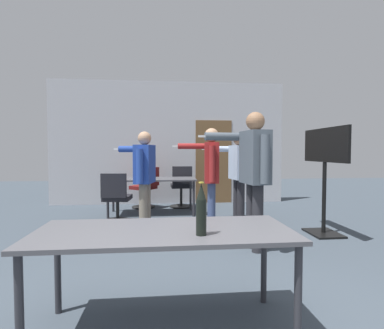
{
  "coord_description": "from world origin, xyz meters",
  "views": [
    {
      "loc": [
        -0.18,
        -1.5,
        1.28
      ],
      "look_at": [
        0.23,
        2.62,
        1.1
      ],
      "focal_mm": 28.0,
      "sensor_mm": 36.0,
      "label": 1
    }
  ],
  "objects_px": {
    "person_left_plaid": "(211,169)",
    "office_chair_side_rolled": "(146,189)",
    "person_right_polo": "(144,172)",
    "office_chair_far_right": "(116,200)",
    "tv_screen": "(325,167)",
    "person_near_casual": "(254,167)",
    "office_chair_near_pushed": "(181,188)",
    "person_far_watching": "(238,169)",
    "beer_bottle": "(201,210)"
  },
  "relations": [
    {
      "from": "person_near_casual",
      "to": "person_left_plaid",
      "type": "distance_m",
      "value": 0.97
    },
    {
      "from": "tv_screen",
      "to": "office_chair_far_right",
      "type": "xyz_separation_m",
      "value": [
        -3.3,
        1.07,
        -0.63
      ]
    },
    {
      "from": "person_right_polo",
      "to": "person_left_plaid",
      "type": "relative_size",
      "value": 0.97
    },
    {
      "from": "person_far_watching",
      "to": "office_chair_far_right",
      "type": "relative_size",
      "value": 1.78
    },
    {
      "from": "person_near_casual",
      "to": "office_chair_side_rolled",
      "type": "bearing_deg",
      "value": 19.71
    },
    {
      "from": "office_chair_far_right",
      "to": "person_near_casual",
      "type": "bearing_deg",
      "value": -34.23
    },
    {
      "from": "person_left_plaid",
      "to": "office_chair_near_pushed",
      "type": "distance_m",
      "value": 2.24
    },
    {
      "from": "tv_screen",
      "to": "person_near_casual",
      "type": "bearing_deg",
      "value": -65.35
    },
    {
      "from": "person_right_polo",
      "to": "person_near_casual",
      "type": "bearing_deg",
      "value": -113.96
    },
    {
      "from": "office_chair_side_rolled",
      "to": "office_chair_near_pushed",
      "type": "height_order",
      "value": "office_chair_near_pushed"
    },
    {
      "from": "tv_screen",
      "to": "person_right_polo",
      "type": "xyz_separation_m",
      "value": [
        -2.78,
        0.5,
        -0.09
      ]
    },
    {
      "from": "person_right_polo",
      "to": "office_chair_near_pushed",
      "type": "distance_m",
      "value": 2.11
    },
    {
      "from": "person_right_polo",
      "to": "office_chair_near_pushed",
      "type": "height_order",
      "value": "person_right_polo"
    },
    {
      "from": "person_near_casual",
      "to": "office_chair_near_pushed",
      "type": "bearing_deg",
      "value": 6.72
    },
    {
      "from": "office_chair_far_right",
      "to": "beer_bottle",
      "type": "bearing_deg",
      "value": -67.26
    },
    {
      "from": "office_chair_side_rolled",
      "to": "tv_screen",
      "type": "bearing_deg",
      "value": -93.23
    },
    {
      "from": "office_chair_side_rolled",
      "to": "beer_bottle",
      "type": "height_order",
      "value": "beer_bottle"
    },
    {
      "from": "person_left_plaid",
      "to": "office_chair_near_pushed",
      "type": "xyz_separation_m",
      "value": [
        -0.32,
        2.15,
        -0.55
      ]
    },
    {
      "from": "person_left_plaid",
      "to": "office_chair_side_rolled",
      "type": "relative_size",
      "value": 1.78
    },
    {
      "from": "person_right_polo",
      "to": "office_chair_far_right",
      "type": "height_order",
      "value": "person_right_polo"
    },
    {
      "from": "person_far_watching",
      "to": "person_near_casual",
      "type": "bearing_deg",
      "value": 165.08
    },
    {
      "from": "person_left_plaid",
      "to": "office_chair_near_pushed",
      "type": "height_order",
      "value": "person_left_plaid"
    },
    {
      "from": "office_chair_far_right",
      "to": "tv_screen",
      "type": "bearing_deg",
      "value": -12.22
    },
    {
      "from": "office_chair_side_rolled",
      "to": "beer_bottle",
      "type": "bearing_deg",
      "value": -135.18
    },
    {
      "from": "person_right_polo",
      "to": "office_chair_far_right",
      "type": "bearing_deg",
      "value": 55.14
    },
    {
      "from": "office_chair_side_rolled",
      "to": "office_chair_near_pushed",
      "type": "relative_size",
      "value": 0.97
    },
    {
      "from": "person_left_plaid",
      "to": "beer_bottle",
      "type": "bearing_deg",
      "value": 176.51
    },
    {
      "from": "person_far_watching",
      "to": "person_left_plaid",
      "type": "distance_m",
      "value": 0.91
    },
    {
      "from": "person_near_casual",
      "to": "office_chair_side_rolled",
      "type": "xyz_separation_m",
      "value": [
        -1.54,
        3.06,
        -0.65
      ]
    },
    {
      "from": "tv_screen",
      "to": "person_far_watching",
      "type": "height_order",
      "value": "tv_screen"
    },
    {
      "from": "office_chair_side_rolled",
      "to": "office_chair_near_pushed",
      "type": "distance_m",
      "value": 0.81
    },
    {
      "from": "tv_screen",
      "to": "beer_bottle",
      "type": "xyz_separation_m",
      "value": [
        -2.23,
        -2.42,
        -0.15
      ]
    },
    {
      "from": "office_chair_near_pushed",
      "to": "person_near_casual",
      "type": "bearing_deg",
      "value": -78.07
    },
    {
      "from": "person_left_plaid",
      "to": "office_chair_side_rolled",
      "type": "bearing_deg",
      "value": 34.2
    },
    {
      "from": "office_chair_near_pushed",
      "to": "office_chair_far_right",
      "type": "height_order",
      "value": "office_chair_near_pushed"
    },
    {
      "from": "person_near_casual",
      "to": "office_chair_far_right",
      "type": "bearing_deg",
      "value": 42.98
    },
    {
      "from": "office_chair_far_right",
      "to": "beer_bottle",
      "type": "relative_size",
      "value": 2.57
    },
    {
      "from": "person_near_casual",
      "to": "beer_bottle",
      "type": "height_order",
      "value": "person_near_casual"
    },
    {
      "from": "person_right_polo",
      "to": "person_near_casual",
      "type": "relative_size",
      "value": 0.9
    },
    {
      "from": "beer_bottle",
      "to": "tv_screen",
      "type": "bearing_deg",
      "value": 47.3
    },
    {
      "from": "tv_screen",
      "to": "office_chair_near_pushed",
      "type": "xyz_separation_m",
      "value": [
        -2.05,
        2.41,
        -0.59
      ]
    },
    {
      "from": "person_left_plaid",
      "to": "office_chair_far_right",
      "type": "xyz_separation_m",
      "value": [
        -1.57,
        0.8,
        -0.59
      ]
    },
    {
      "from": "person_left_plaid",
      "to": "person_near_casual",
      "type": "bearing_deg",
      "value": -146.96
    },
    {
      "from": "office_chair_far_right",
      "to": "person_left_plaid",
      "type": "bearing_deg",
      "value": -21.32
    },
    {
      "from": "tv_screen",
      "to": "person_near_casual",
      "type": "height_order",
      "value": "person_near_casual"
    },
    {
      "from": "office_chair_near_pushed",
      "to": "person_right_polo",
      "type": "bearing_deg",
      "value": -112.66
    },
    {
      "from": "person_right_polo",
      "to": "office_chair_far_right",
      "type": "distance_m",
      "value": 0.95
    },
    {
      "from": "person_far_watching",
      "to": "office_chair_far_right",
      "type": "bearing_deg",
      "value": 78.7
    },
    {
      "from": "person_right_polo",
      "to": "person_left_plaid",
      "type": "xyz_separation_m",
      "value": [
        1.05,
        -0.23,
        0.04
      ]
    },
    {
      "from": "tv_screen",
      "to": "office_chair_side_rolled",
      "type": "height_order",
      "value": "tv_screen"
    }
  ]
}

